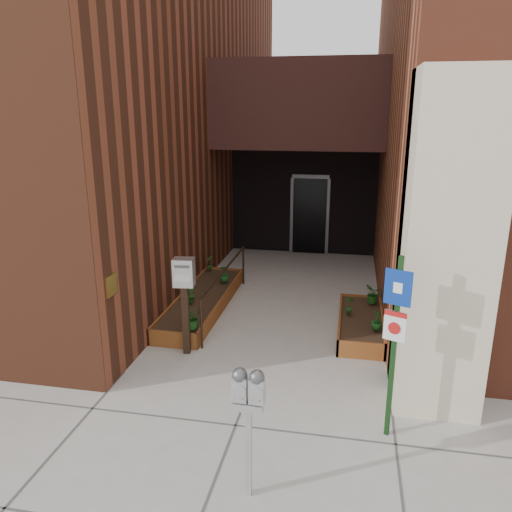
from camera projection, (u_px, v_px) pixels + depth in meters
The scene contains 15 objects.
ground at pixel (251, 385), 7.36m from camera, with size 80.00×80.00×0.00m, color #9E9991.
architecture at pixel (298, 64), 12.47m from camera, with size 20.00×14.60×10.00m.
planter_left at pixel (203, 302), 10.14m from camera, with size 0.90×3.60×0.30m.
planter_right at pixel (361, 324), 9.10m from camera, with size 0.80×2.20×0.30m.
handrail at pixel (225, 276), 9.83m from camera, with size 0.04×3.34×0.90m.
parking_meter at pixel (248, 399), 4.96m from camera, with size 0.33×0.16×1.48m.
sign_post at pixel (395, 330), 5.83m from camera, with size 0.30×0.14×2.33m.
payment_dropbox at pixel (184, 286), 8.00m from camera, with size 0.35×0.28×1.64m.
shrub_left_a at pixel (192, 318), 8.49m from camera, with size 0.36×0.36×0.40m, color #1A5618.
shrub_left_b at pixel (190, 294), 9.66m from camera, with size 0.19×0.19×0.34m, color #1F4F16.
shrub_left_c at pixel (224, 274), 10.80m from camera, with size 0.20×0.20×0.36m, color #175019.
shrub_left_d at pixel (210, 263), 11.61m from camera, with size 0.18×0.18×0.34m, color #26601B.
shrub_right_a at pixel (377, 321), 8.46m from camera, with size 0.18×0.18×0.33m, color #164F19.
shrub_right_b at pixel (349, 305), 9.12m from camera, with size 0.18×0.18×0.34m, color #1D5217.
shrub_right_c at pixel (373, 294), 9.60m from camera, with size 0.33×0.33×0.37m, color #195217.
Camera 1 is at (1.31, -6.38, 3.92)m, focal length 35.00 mm.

